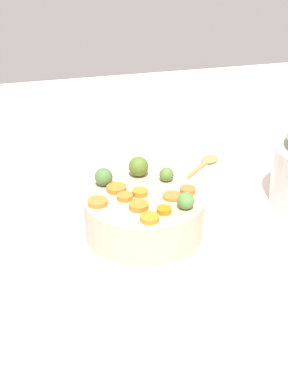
% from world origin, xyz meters
% --- Properties ---
extents(tabletop, '(2.40, 2.40, 0.02)m').
position_xyz_m(tabletop, '(0.00, 0.00, 0.01)').
color(tabletop, white).
rests_on(tabletop, ground).
extents(serving_bowl_carrots, '(0.24, 0.24, 0.08)m').
position_xyz_m(serving_bowl_carrots, '(0.02, -0.02, 0.06)').
color(serving_bowl_carrots, '#C0A98F').
rests_on(serving_bowl_carrots, tabletop).
extents(carrot_slice_0, '(0.04, 0.04, 0.01)m').
position_xyz_m(carrot_slice_0, '(0.02, -0.01, 0.11)').
color(carrot_slice_0, orange).
rests_on(carrot_slice_0, serving_bowl_carrots).
extents(carrot_slice_1, '(0.05, 0.05, 0.01)m').
position_xyz_m(carrot_slice_1, '(-0.02, 0.02, 0.11)').
color(carrot_slice_1, orange).
rests_on(carrot_slice_1, serving_bowl_carrots).
extents(carrot_slice_2, '(0.04, 0.04, 0.01)m').
position_xyz_m(carrot_slice_2, '(0.00, -0.06, 0.11)').
color(carrot_slice_2, orange).
rests_on(carrot_slice_2, serving_bowl_carrots).
extents(carrot_slice_3, '(0.04, 0.04, 0.01)m').
position_xyz_m(carrot_slice_3, '(0.01, -0.10, 0.11)').
color(carrot_slice_3, orange).
rests_on(carrot_slice_3, serving_bowl_carrots).
extents(carrot_slice_4, '(0.04, 0.04, 0.01)m').
position_xyz_m(carrot_slice_4, '(0.04, -0.09, 0.11)').
color(carrot_slice_4, orange).
rests_on(carrot_slice_4, serving_bowl_carrots).
extents(carrot_slice_5, '(0.05, 0.05, 0.01)m').
position_xyz_m(carrot_slice_5, '(0.07, -0.04, 0.11)').
color(carrot_slice_5, orange).
rests_on(carrot_slice_5, serving_bowl_carrots).
extents(carrot_slice_6, '(0.04, 0.04, 0.01)m').
position_xyz_m(carrot_slice_6, '(0.11, -0.03, 0.11)').
color(carrot_slice_6, orange).
rests_on(carrot_slice_6, serving_bowl_carrots).
extents(carrot_slice_7, '(0.04, 0.04, 0.01)m').
position_xyz_m(carrot_slice_7, '(-0.02, -0.02, 0.11)').
color(carrot_slice_7, orange).
rests_on(carrot_slice_7, serving_bowl_carrots).
extents(carrot_slice_8, '(0.05, 0.05, 0.01)m').
position_xyz_m(carrot_slice_8, '(-0.07, -0.02, 0.11)').
color(carrot_slice_8, orange).
rests_on(carrot_slice_8, serving_bowl_carrots).
extents(brussels_sprout_0, '(0.04, 0.04, 0.04)m').
position_xyz_m(brussels_sprout_0, '(-0.04, 0.05, 0.12)').
color(brussels_sprout_0, '#4C753D').
rests_on(brussels_sprout_0, serving_bowl_carrots).
extents(brussels_sprout_1, '(0.03, 0.03, 0.03)m').
position_xyz_m(brussels_sprout_1, '(0.09, 0.03, 0.12)').
color(brussels_sprout_1, '#567B34').
rests_on(brussels_sprout_1, serving_bowl_carrots).
extents(brussels_sprout_2, '(0.03, 0.03, 0.03)m').
position_xyz_m(brussels_sprout_2, '(0.08, -0.08, 0.12)').
color(brussels_sprout_2, '#52883E').
rests_on(brussels_sprout_2, serving_bowl_carrots).
extents(brussels_sprout_3, '(0.04, 0.04, 0.04)m').
position_xyz_m(brussels_sprout_3, '(0.04, 0.07, 0.12)').
color(brussels_sprout_3, '#557426').
rests_on(brussels_sprout_3, serving_bowl_carrots).
extents(wooden_spoon, '(0.22, 0.19, 0.01)m').
position_xyz_m(wooden_spoon, '(0.25, 0.23, 0.03)').
color(wooden_spoon, tan).
rests_on(wooden_spoon, tabletop).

